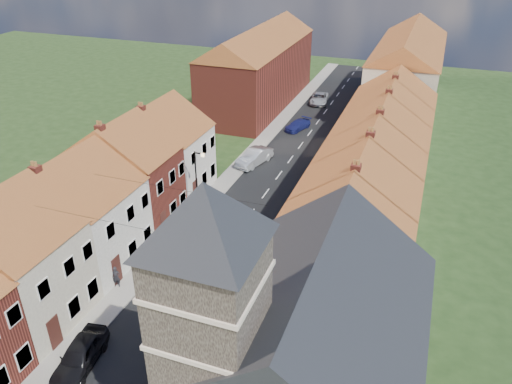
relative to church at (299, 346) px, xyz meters
The scene contains 23 objects.
road 28.87m from the church, 109.33° to the left, with size 7.00×90.00×0.02m, color black.
pavement_left 30.57m from the church, 117.29° to the left, with size 1.80×90.00×0.12m, color #ACA69C.
pavement_right 27.75m from the church, 100.53° to the left, with size 1.80×90.00×0.12m, color #ACA69C.
church is the anchor object (origin of this frame).
cottage_r_tudor 9.48m from the church, 90.57° to the left, with size 8.30×5.20×9.00m.
cottage_r_white_near 14.84m from the church, 90.23° to the left, with size 8.30×6.00×9.00m.
cottage_r_cream_mid 20.22m from the church, 90.17° to the left, with size 8.30×5.20×9.00m.
cottage_r_pink 25.61m from the church, 90.13° to the left, with size 8.30×6.00×9.00m.
cottage_r_white_far 31.00m from the church, 90.11° to the left, with size 8.30×5.20×9.00m.
cottage_r_cream_far 36.40m from the church, 90.09° to the left, with size 8.30×6.00×9.00m.
cottage_l_cream 18.84m from the church, behind, with size 8.30×6.30×9.10m.
cottage_l_white 20.61m from the church, 155.20° to the left, with size 8.30×6.90×8.80m.
cottage_l_brick_mid 23.81m from the church, 141.73° to the left, with size 8.30×5.70×9.10m.
cottage_l_pink 27.78m from the church, 132.28° to the left, with size 8.30×6.30×8.80m.
block_right_far 51.68m from the church, 90.07° to the left, with size 8.30×24.20×10.50m.
block_left_far 50.27m from the church, 111.79° to the left, with size 8.30×24.20×10.50m.
lamppost 21.38m from the church, 128.30° to the left, with size 0.88×0.15×6.00m.
car_near 13.48m from the church, behind, with size 1.78×4.43×1.51m, color black.
car_mid 31.38m from the church, 113.93° to the left, with size 1.66×4.77×1.57m, color #ACAFB4.
car_far 41.10m from the church, 105.69° to the left, with size 1.59×3.90×1.13m, color navy.
car_distant 51.32m from the church, 102.42° to the left, with size 2.25×4.87×1.35m, color #B5B8BE.
pedestrian_left 16.64m from the church, 155.64° to the left, with size 0.56×0.37×1.54m, color black.
pedestrian_right 11.10m from the church, 124.75° to the left, with size 0.77×0.60×1.58m, color black.
Camera 1 is at (13.02, -12.10, 21.97)m, focal length 35.00 mm.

